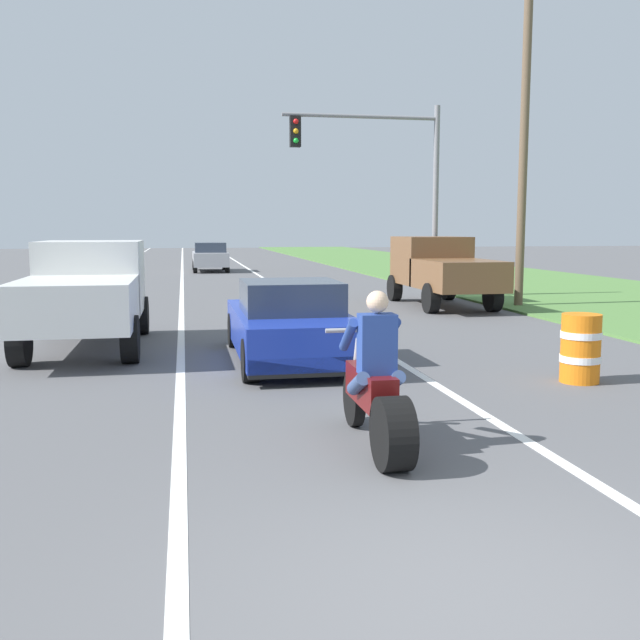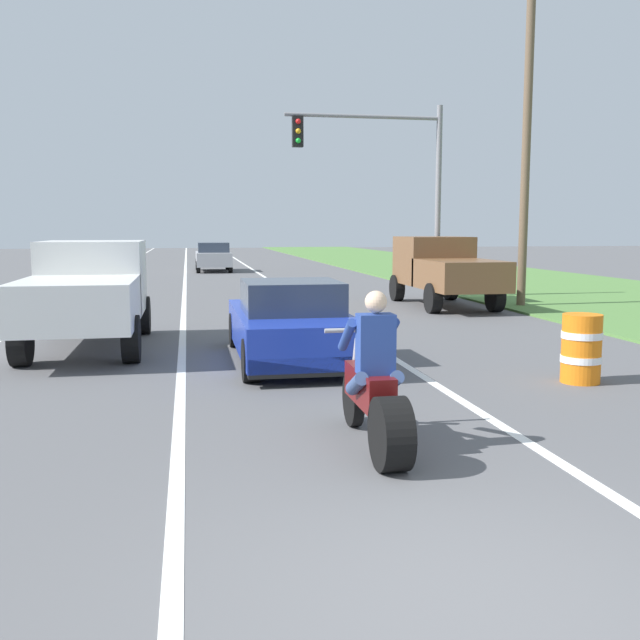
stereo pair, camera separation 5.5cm
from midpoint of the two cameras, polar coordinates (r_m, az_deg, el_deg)
name	(u,v)px [view 2 (the right image)]	position (r m, az deg, el deg)	size (l,w,h in m)	color
ground_plane	(483,609)	(4.67, 13.09, -21.41)	(160.00, 160.00, 0.00)	#565659
lane_stripe_left_solid	(69,299)	(24.13, -19.20, 1.58)	(0.14, 120.00, 0.01)	white
lane_stripe_right_solid	(294,295)	(24.10, -2.03, 1.97)	(0.14, 120.00, 0.01)	white
lane_stripe_centre_dashed	(184,297)	(23.84, -10.62, 1.79)	(0.14, 120.00, 0.01)	white
grass_verge_right	(572,290)	(27.45, 19.38, 2.27)	(10.00, 120.00, 0.06)	#517F3D
motorcycle_with_rider	(375,393)	(7.24, 4.60, -5.79)	(0.70, 2.21, 1.62)	black
sports_car_blue	(290,324)	(12.07, -2.23, -0.34)	(1.84, 4.30, 1.37)	#1E38B2
pickup_truck_left_lane_white	(88,289)	(13.97, -17.77, 2.33)	(2.02, 4.80, 1.98)	silver
pickup_truck_right_shoulder_brown	(444,268)	(20.96, 9.85, 4.10)	(2.02, 4.80, 1.98)	brown
traffic_light_mast_near	(391,170)	(22.79, 5.72, 11.74)	(4.94, 0.34, 6.00)	gray
utility_pole_roadside	(526,156)	(21.26, 16.05, 12.35)	(0.24, 0.24, 8.43)	brown
construction_barrel_nearest	(581,348)	(11.09, 20.10, -2.11)	(0.58, 0.58, 1.00)	orange
distant_car_far_ahead	(213,256)	(37.97, -8.40, 4.99)	(1.80, 4.00, 1.50)	#B2B2B7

